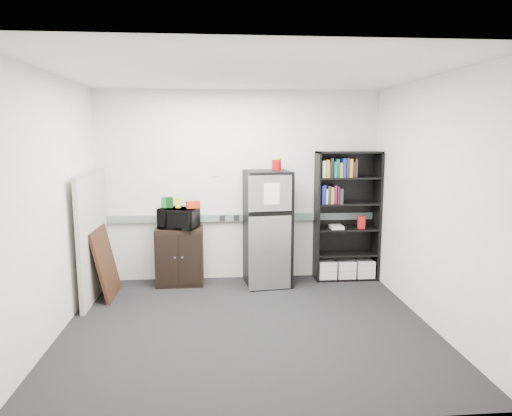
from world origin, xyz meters
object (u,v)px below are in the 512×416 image
Objects in this scene: cubicle_partition at (93,236)px; microwave at (179,218)px; bookshelf at (347,217)px; cabinet at (180,256)px; refrigerator at (267,228)px.

microwave is at bearing 21.11° from cubicle_partition.
cabinet is at bearing -178.45° from bookshelf.
cabinet is (-2.38, -0.06, -0.51)m from bookshelf.
bookshelf is 2.38m from microwave.
cubicle_partition is (-3.43, -0.49, -0.10)m from bookshelf.
cubicle_partition reaches higher than microwave.
bookshelf is 1.16× the size of refrigerator.
bookshelf is at bearing 8.06° from cubicle_partition.
refrigerator is (2.27, 0.34, -0.01)m from cubicle_partition.
microwave is 1.23m from refrigerator.
cabinet is 0.51× the size of refrigerator.
cabinet is at bearing 169.81° from refrigerator.
refrigerator is at bearing -172.89° from bookshelf.
bookshelf is 2.43m from cabinet.
refrigerator is (1.22, -0.06, -0.15)m from microwave.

